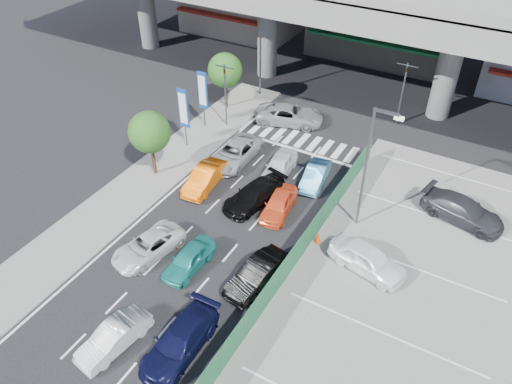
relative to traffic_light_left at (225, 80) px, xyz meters
The scene contains 27 objects.
ground 14.07m from the traffic_light_left, 62.68° to the right, with size 120.00×120.00×0.00m, color black.
parking_lot 20.28m from the traffic_light_left, 30.17° to the right, with size 12.00×28.00×0.06m, color slate.
sidewalk_left 8.93m from the traffic_light_left, 95.71° to the right, with size 4.00×30.00×0.12m, color slate.
fence_run 16.20m from the traffic_light_left, 43.73° to the right, with size 0.16×22.00×1.80m, color #1E5934, non-canonical shape.
traffic_light_left is the anchor object (origin of this frame).
traffic_light_right 13.63m from the traffic_light_left, 30.89° to the left, with size 1.60×1.24×5.20m.
street_lamp_right 14.68m from the traffic_light_left, 24.16° to the right, with size 1.65×0.22×8.00m.
street_lamp_left 6.06m from the traffic_light_left, 91.20° to the left, with size 1.65×0.22×8.00m.
signboard_near 4.22m from the traffic_light_left, 104.02° to the right, with size 0.80×0.14×4.70m.
signboard_far 1.93m from the traffic_light_left, 144.30° to the right, with size 0.80×0.14×4.70m.
tree_near 8.06m from the traffic_light_left, 95.71° to the right, with size 2.80×2.80×4.80m.
tree_far 3.02m from the traffic_light_left, 122.62° to the left, with size 2.80×2.80×4.80m.
hatch_white_back_mid 21.18m from the traffic_light_left, 72.37° to the right, with size 1.34×3.84×1.26m, color silver.
minivan_navy_back 21.00m from the traffic_light_left, 63.70° to the right, with size 1.93×4.76×1.38m, color black.
sedan_white_mid_left 15.21m from the traffic_light_left, 75.13° to the right, with size 2.04×4.42×1.23m, color white.
taxi_teal_mid 15.79m from the traffic_light_left, 65.43° to the right, with size 1.48×3.68×1.26m, color teal.
hatch_black_mid_right 17.03m from the traffic_light_left, 51.99° to the right, with size 1.46×4.19×1.38m, color black.
taxi_orange_left 8.66m from the traffic_light_left, 68.09° to the right, with size 1.46×4.19×1.38m, color #F36207.
sedan_black_mid 10.52m from the traffic_light_left, 47.35° to the right, with size 1.90×4.68×1.36m, color black.
taxi_orange_right 11.76m from the traffic_light_left, 40.92° to the right, with size 1.54×3.82×1.30m, color #F65424.
wagon_silver_front_left 5.99m from the traffic_light_left, 50.57° to the right, with size 2.29×4.97×1.38m, color #A7ABAE.
sedan_white_front_mid 8.33m from the traffic_light_left, 29.56° to the right, with size 1.63×4.05×1.38m, color white.
kei_truck_front_right 10.42m from the traffic_light_left, 20.57° to the right, with size 1.29×3.71×1.22m, color #4C95C9.
crossing_wagon_silver 5.97m from the traffic_light_left, 34.51° to the left, with size 2.47×5.35×1.49m, color #9A9EA2.
parked_sedan_white 17.97m from the traffic_light_left, 31.95° to the right, with size 1.78×4.42×1.51m, color white.
parked_sedan_dgrey 19.09m from the traffic_light_left, ahead, with size 2.05×5.05×1.47m, color #313136.
traffic_cone 15.09m from the traffic_light_left, 36.51° to the right, with size 0.39×0.39×0.76m, color red.
Camera 1 is at (12.96, -16.98, 20.46)m, focal length 35.00 mm.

